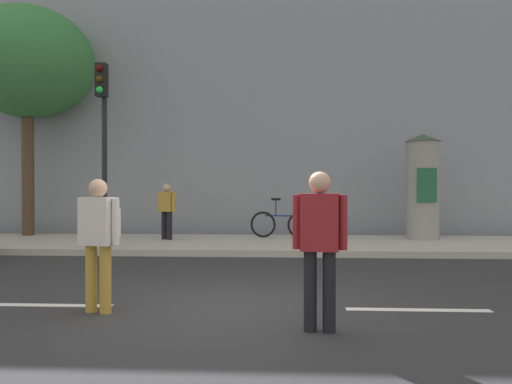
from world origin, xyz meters
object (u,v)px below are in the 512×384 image
traffic_light (103,124)px  bicycle_leaning (281,224)px  street_tree (28,63)px  pedestrian_near_pole (99,233)px  pedestrian_in_red_top (320,238)px  poster_column (423,186)px  pedestrian_with_backpack (167,207)px

traffic_light → bicycle_leaning: (4.03, 2.74, -2.44)m
street_tree → pedestrian_near_pole: (5.19, -8.76, -4.16)m
bicycle_leaning → pedestrian_in_red_top: bearing=-86.8°
traffic_light → bicycle_leaning: size_ratio=2.41×
poster_column → pedestrian_near_pole: (-5.94, -8.25, -0.60)m
traffic_light → poster_column: traffic_light is taller
pedestrian_near_pole → street_tree: bearing=120.7°
street_tree → pedestrian_near_pole: 11.00m
street_tree → pedestrian_near_pole: bearing=-59.3°
street_tree → poster_column: bearing=-2.6°
poster_column → bicycle_leaning: poster_column is taller
poster_column → pedestrian_in_red_top: poster_column is taller
pedestrian_near_pole → pedestrian_with_backpack: bearing=96.6°
pedestrian_in_red_top → bicycle_leaning: size_ratio=0.98×
poster_column → pedestrian_with_backpack: (-6.83, -0.55, -0.57)m
poster_column → pedestrian_with_backpack: poster_column is taller
pedestrian_in_red_top → poster_column: bearing=70.0°
traffic_light → poster_column: size_ratio=1.48×
pedestrian_with_backpack → bicycle_leaning: bearing=11.6°
pedestrian_near_pole → pedestrian_with_backpack: pedestrian_near_pole is taller
traffic_light → pedestrian_in_red_top: traffic_light is taller
poster_column → bicycle_leaning: 3.93m
traffic_light → poster_column: (7.82, 2.67, -1.39)m
poster_column → street_tree: size_ratio=0.43×
pedestrian_with_backpack → bicycle_leaning: (3.04, 0.62, -0.47)m
traffic_light → pedestrian_with_backpack: (0.99, 2.12, -1.96)m
pedestrian_near_pole → bicycle_leaning: size_ratio=0.94×
pedestrian_with_backpack → pedestrian_in_red_top: bearing=-67.3°
traffic_light → pedestrian_in_red_top: size_ratio=2.45×
pedestrian_with_backpack → pedestrian_near_pole: bearing=-83.4°
traffic_light → pedestrian_with_backpack: traffic_light is taller
pedestrian_in_red_top → pedestrian_with_backpack: (-3.54, 8.45, 0.01)m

